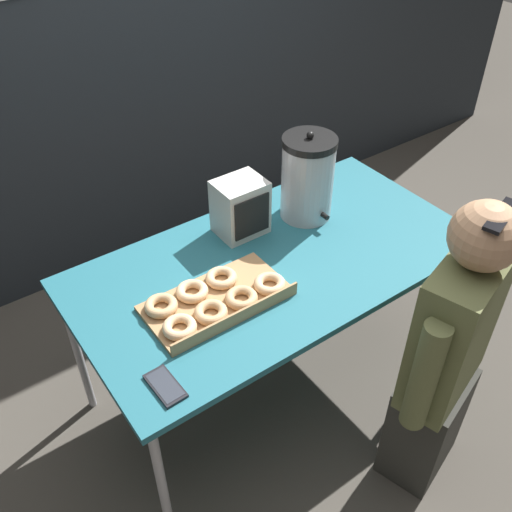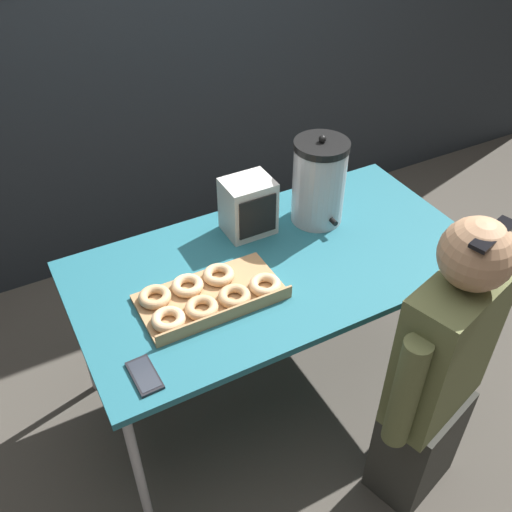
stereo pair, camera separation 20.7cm
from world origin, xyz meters
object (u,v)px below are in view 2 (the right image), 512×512
coffee_urn (319,182)px  cell_phone (145,375)px  space_heater (248,207)px  donut_box (208,296)px  person_seated (437,379)px

coffee_urn → cell_phone: coffee_urn is taller
cell_phone → space_heater: bearing=37.3°
donut_box → coffee_urn: (0.60, 0.24, 0.15)m
donut_box → cell_phone: bearing=-146.0°
coffee_urn → cell_phone: bearing=-153.8°
donut_box → cell_phone: (-0.31, -0.21, -0.02)m
person_seated → donut_box: bearing=-62.3°
cell_phone → space_heater: size_ratio=0.65×
donut_box → person_seated: 0.81m
coffee_urn → cell_phone: size_ratio=2.54×
donut_box → person_seated: bearing=-46.2°
space_heater → person_seated: bearing=-74.4°
donut_box → cell_phone: size_ratio=3.38×
cell_phone → donut_box: bearing=32.4°
donut_box → person_seated: person_seated is taller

